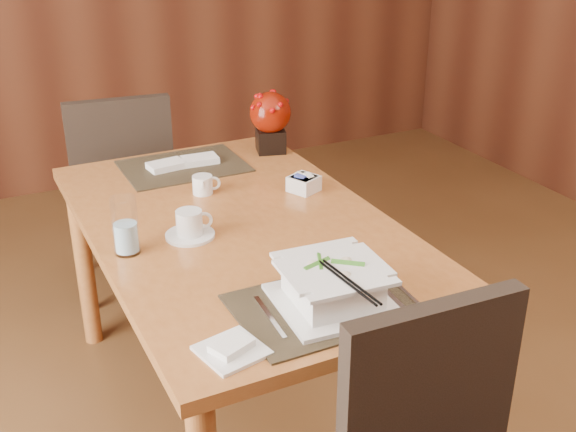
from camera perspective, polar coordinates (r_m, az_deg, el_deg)
name	(u,v)px	position (r m, az deg, el deg)	size (l,w,h in m)	color
dining_table	(241,250)	(2.33, -3.73, -2.72)	(0.90, 1.50, 0.75)	#AE6630
placemat_near	(324,306)	(1.85, 2.88, -7.10)	(0.45, 0.33, 0.01)	black
placemat_far	(184,166)	(2.76, -8.24, 3.92)	(0.45, 0.33, 0.01)	black
soup_setting	(333,286)	(1.83, 3.56, -5.57)	(0.30, 0.30, 0.11)	white
coffee_cup	(189,226)	(2.20, -7.79, -0.77)	(0.15, 0.15, 0.09)	white
water_glass	(125,226)	(2.12, -12.74, -0.74)	(0.08, 0.08, 0.17)	silver
creamer_jug	(203,185)	(2.50, -6.77, 2.47)	(0.09, 0.09, 0.06)	white
sugar_caddy	(304,184)	(2.51, 1.26, 2.57)	(0.09, 0.09, 0.05)	white
berry_decor	(270,118)	(2.85, -1.40, 7.74)	(0.16, 0.16, 0.24)	black
napkins_far	(186,162)	(2.76, -8.09, 4.24)	(0.27, 0.10, 0.02)	white
bread_plate	(232,351)	(1.69, -4.46, -10.56)	(0.14, 0.14, 0.01)	white
far_chair	(122,185)	(3.21, -12.98, 2.41)	(0.49, 0.49, 0.95)	black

